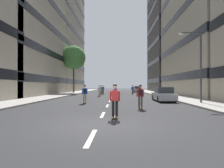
# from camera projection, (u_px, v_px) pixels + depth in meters

# --- Properties ---
(ground_plane) EXTENTS (165.82, 165.82, 0.00)m
(ground_plane) POSITION_uv_depth(u_px,v_px,m) (113.00, 95.00, 35.99)
(ground_plane) COLOR #28282B
(sidewalk_left) EXTENTS (3.70, 76.00, 0.14)m
(sidewalk_left) POSITION_uv_depth(u_px,v_px,m) (70.00, 93.00, 39.70)
(sidewalk_left) COLOR #9E9991
(sidewalk_left) RESTS_ON ground_plane
(sidewalk_right) EXTENTS (3.70, 76.00, 0.14)m
(sidewalk_right) POSITION_uv_depth(u_px,v_px,m) (158.00, 94.00, 39.19)
(sidewalk_right) COLOR #9E9991
(sidewalk_right) RESTS_ON ground_plane
(lane_markings) EXTENTS (0.16, 62.20, 0.01)m
(lane_markings) POSITION_uv_depth(u_px,v_px,m) (113.00, 95.00, 36.35)
(lane_markings) COLOR silver
(lane_markings) RESTS_ON ground_plane
(building_left_mid) EXTENTS (14.26, 21.78, 22.62)m
(building_left_mid) POSITION_uv_depth(u_px,v_px,m) (9.00, 29.00, 33.69)
(building_left_mid) COLOR #BCB29E
(building_left_mid) RESTS_ON ground_plane
(building_left_far) EXTENTS (14.26, 23.28, 36.05)m
(building_left_far) POSITION_uv_depth(u_px,v_px,m) (53.00, 28.00, 56.44)
(building_left_far) COLOR #B2A893
(building_left_far) RESTS_ON ground_plane
(building_right_far) EXTENTS (14.26, 19.03, 35.29)m
(building_right_far) POSITION_uv_depth(u_px,v_px,m) (177.00, 29.00, 55.41)
(building_right_far) COLOR #4C4744
(building_right_far) RESTS_ON ground_plane
(parked_car_near) EXTENTS (1.82, 4.40, 1.52)m
(parked_car_near) POSITION_uv_depth(u_px,v_px,m) (164.00, 95.00, 21.00)
(parked_car_near) COLOR #B2B7BF
(parked_car_near) RESTS_ON ground_plane
(parked_car_mid) EXTENTS (1.82, 4.40, 1.52)m
(parked_car_mid) POSITION_uv_depth(u_px,v_px,m) (137.00, 89.00, 48.85)
(parked_car_mid) COLOR #B2B7BF
(parked_car_mid) RESTS_ON ground_plane
(street_tree_near) EXTENTS (5.19, 5.19, 10.31)m
(street_tree_near) POSITION_uv_depth(u_px,v_px,m) (74.00, 58.00, 43.21)
(street_tree_near) COLOR #4C3823
(street_tree_near) RESTS_ON sidewalk_left
(streetlamp_right) EXTENTS (2.13, 0.30, 6.50)m
(streetlamp_right) POSITION_uv_depth(u_px,v_px,m) (197.00, 59.00, 17.90)
(streetlamp_right) COLOR #3F3F44
(streetlamp_right) RESTS_ON sidewalk_right
(skater_0) EXTENTS (0.56, 0.92, 1.78)m
(skater_0) POSITION_uv_depth(u_px,v_px,m) (133.00, 89.00, 38.48)
(skater_0) COLOR brown
(skater_0) RESTS_ON ground_plane
(skater_1) EXTENTS (0.57, 0.92, 1.78)m
(skater_1) POSITION_uv_depth(u_px,v_px,m) (85.00, 93.00, 18.51)
(skater_1) COLOR brown
(skater_1) RESTS_ON ground_plane
(skater_2) EXTENTS (0.53, 0.90, 1.78)m
(skater_2) POSITION_uv_depth(u_px,v_px,m) (115.00, 99.00, 10.16)
(skater_2) COLOR brown
(skater_2) RESTS_ON ground_plane
(skater_3) EXTENTS (0.54, 0.90, 1.78)m
(skater_3) POSITION_uv_depth(u_px,v_px,m) (100.00, 90.00, 30.25)
(skater_3) COLOR brown
(skater_3) RESTS_ON ground_plane
(skater_4) EXTENTS (0.57, 0.92, 1.78)m
(skater_4) POSITION_uv_depth(u_px,v_px,m) (115.00, 89.00, 40.50)
(skater_4) COLOR brown
(skater_4) RESTS_ON ground_plane
(skater_5) EXTENTS (0.53, 0.90, 1.78)m
(skater_5) POSITION_uv_depth(u_px,v_px,m) (140.00, 95.00, 14.18)
(skater_5) COLOR brown
(skater_5) RESTS_ON ground_plane
(skater_6) EXTENTS (0.56, 0.92, 1.78)m
(skater_6) POSITION_uv_depth(u_px,v_px,m) (101.00, 89.00, 38.85)
(skater_6) COLOR brown
(skater_6) RESTS_ON ground_plane
(skater_7) EXTENTS (0.57, 0.92, 1.78)m
(skater_7) POSITION_uv_depth(u_px,v_px,m) (115.00, 89.00, 37.81)
(skater_7) COLOR brown
(skater_7) RESTS_ON ground_plane
(skater_8) EXTENTS (0.57, 0.92, 1.78)m
(skater_8) POSITION_uv_depth(u_px,v_px,m) (103.00, 89.00, 37.15)
(skater_8) COLOR brown
(skater_8) RESTS_ON ground_plane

